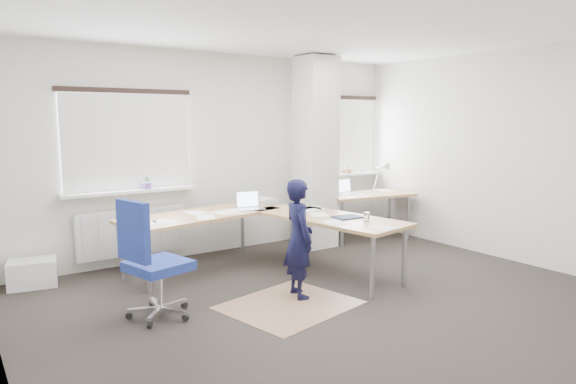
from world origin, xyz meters
TOP-DOWN VIEW (x-y plane):
  - ground at (0.00, 0.00)m, footprint 6.00×6.00m
  - room_shell at (0.18, 0.45)m, footprint 6.04×5.04m
  - floor_mat at (-0.44, 0.10)m, footprint 1.45×1.30m
  - white_crate at (-2.51, 2.25)m, footprint 0.57×0.44m
  - desk_main at (-0.01, 1.23)m, footprint 2.82×2.63m
  - desk_side at (2.25, 1.84)m, footprint 1.50×0.93m
  - task_chair at (-1.69, 0.53)m, footprint 0.65×0.63m
  - person at (-0.20, 0.27)m, footprint 0.40×0.52m

SIDE VIEW (x-z plane):
  - ground at x=0.00m, z-range 0.00..0.00m
  - floor_mat at x=-0.44m, z-range 0.00..0.01m
  - white_crate at x=-2.51m, z-range 0.00..0.31m
  - task_chair at x=-1.69m, z-range -0.26..0.91m
  - person at x=-0.20m, z-range 0.00..1.27m
  - desk_side at x=2.25m, z-range 0.08..1.29m
  - desk_main at x=-0.01m, z-range 0.21..1.17m
  - room_shell at x=0.18m, z-range 0.34..3.16m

